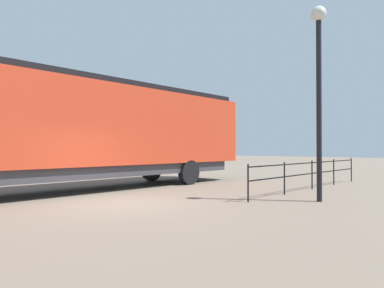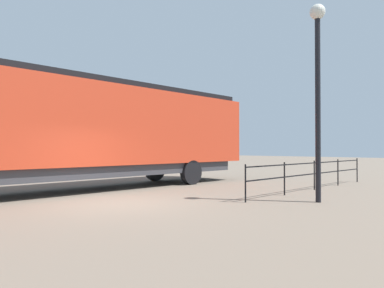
# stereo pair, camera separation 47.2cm
# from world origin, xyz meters

# --- Properties ---
(ground_plane) EXTENTS (120.00, 120.00, 0.00)m
(ground_plane) POSITION_xyz_m (0.00, 0.00, 0.00)
(ground_plane) COLOR #756656
(locomotive) EXTENTS (2.92, 18.76, 4.31)m
(locomotive) POSITION_xyz_m (-3.68, -0.03, 2.40)
(locomotive) COLOR red
(locomotive) RESTS_ON ground_plane
(lamp_post) EXTENTS (0.47, 0.47, 6.06)m
(lamp_post) POSITION_xyz_m (4.05, 4.47, 4.07)
(lamp_post) COLOR black
(lamp_post) RESTS_ON ground_plane
(platform_fence) EXTENTS (0.05, 9.13, 1.16)m
(platform_fence) POSITION_xyz_m (2.51, 7.40, 0.76)
(platform_fence) COLOR black
(platform_fence) RESTS_ON ground_plane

